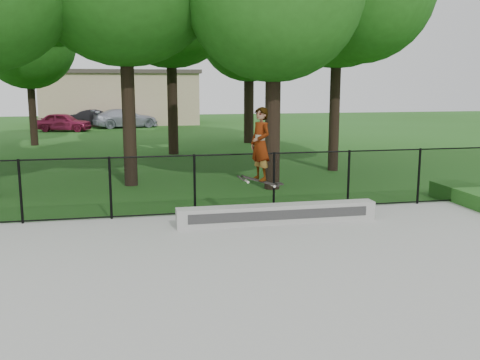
{
  "coord_description": "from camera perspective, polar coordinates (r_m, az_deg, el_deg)",
  "views": [
    {
      "loc": [
        -1.54,
        -6.83,
        3.24
      ],
      "look_at": [
        0.77,
        4.2,
        1.2
      ],
      "focal_mm": 40.0,
      "sensor_mm": 36.0,
      "label": 1
    }
  ],
  "objects": [
    {
      "name": "ground",
      "position": [
        7.72,
        0.81,
        -14.57
      ],
      "size": [
        100.0,
        100.0,
        0.0
      ],
      "primitive_type": "plane",
      "color": "#235718",
      "rests_on": "ground"
    },
    {
      "name": "concrete_slab",
      "position": [
        7.7,
        0.81,
        -14.37
      ],
      "size": [
        14.0,
        12.0,
        0.06
      ],
      "primitive_type": "cube",
      "color": "#9C9D98",
      "rests_on": "ground"
    },
    {
      "name": "grind_ledge",
      "position": [
        12.36,
        4.03,
        -3.63
      ],
      "size": [
        4.66,
        0.4,
        0.44
      ],
      "primitive_type": "cube",
      "color": "#A8A8A3",
      "rests_on": "concrete_slab"
    },
    {
      "name": "car_a",
      "position": [
        38.72,
        -18.33,
        5.89
      ],
      "size": [
        3.96,
        2.38,
        1.27
      ],
      "primitive_type": "imported",
      "rotation": [
        0.0,
        0.0,
        1.32
      ],
      "color": "maroon",
      "rests_on": "ground"
    },
    {
      "name": "car_b",
      "position": [
        42.24,
        -14.95,
        6.42
      ],
      "size": [
        3.71,
        1.66,
        1.31
      ],
      "primitive_type": "imported",
      "rotation": [
        0.0,
        0.0,
        1.65
      ],
      "color": "black",
      "rests_on": "ground"
    },
    {
      "name": "car_c",
      "position": [
        40.74,
        -12.11,
        6.45
      ],
      "size": [
        4.7,
        2.95,
        1.38
      ],
      "primitive_type": "imported",
      "rotation": [
        0.0,
        0.0,
        1.82
      ],
      "color": "#989BAC",
      "rests_on": "ground"
    },
    {
      "name": "skater_airborne",
      "position": [
        11.73,
        2.19,
        3.69
      ],
      "size": [
        0.81,
        0.69,
        1.8
      ],
      "color": "black",
      "rests_on": "ground"
    },
    {
      "name": "chainlink_fence",
      "position": [
        13.05,
        -4.86,
        -0.5
      ],
      "size": [
        16.06,
        0.06,
        1.5
      ],
      "color": "black",
      "rests_on": "concrete_slab"
    },
    {
      "name": "distant_building",
      "position": [
        44.85,
        -12.57,
        8.65
      ],
      "size": [
        12.4,
        6.4,
        4.3
      ],
      "color": "tan",
      "rests_on": "ground"
    }
  ]
}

